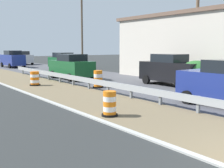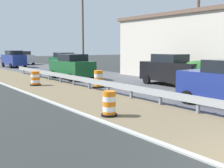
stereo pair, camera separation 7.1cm
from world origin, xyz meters
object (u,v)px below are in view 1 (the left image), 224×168
at_px(traffic_barrel_mid, 35,79).
at_px(car_distant_c, 22,58).
at_px(car_mid_far_lane, 10,57).
at_px(car_trailing_far_lane, 13,59).
at_px(car_trailing_near_lane, 171,70).
at_px(car_distant_b, 71,67).
at_px(traffic_barrel_nearest, 110,105).
at_px(car_distant_a, 64,61).
at_px(utility_pole_mid, 82,30).
at_px(traffic_barrel_close, 98,80).
at_px(utility_pole_near, 197,20).

distance_m(traffic_barrel_mid, car_distant_c, 25.61).
distance_m(car_mid_far_lane, car_trailing_far_lane, 13.06).
bearing_deg(car_trailing_near_lane, car_distant_b, -153.00).
relative_size(traffic_barrel_nearest, car_distant_c, 0.23).
relative_size(car_trailing_near_lane, car_mid_far_lane, 1.07).
bearing_deg(car_mid_far_lane, car_distant_c, -3.22).
relative_size(car_trailing_near_lane, car_distant_a, 1.02).
bearing_deg(traffic_barrel_nearest, car_trailing_far_lane, 79.65).
bearing_deg(car_distant_a, car_distant_b, -25.09).
height_order(car_distant_a, utility_pole_mid, utility_pole_mid).
relative_size(car_trailing_far_lane, car_distant_a, 1.03).
xyz_separation_m(traffic_barrel_nearest, car_distant_c, (8.53, 34.55, 0.61)).
relative_size(traffic_barrel_nearest, traffic_barrel_mid, 0.99).
distance_m(car_mid_far_lane, car_distant_c, 7.04).
height_order(traffic_barrel_nearest, car_trailing_near_lane, car_trailing_near_lane).
bearing_deg(car_distant_c, car_distant_a, -0.66).
bearing_deg(car_trailing_near_lane, traffic_barrel_close, -112.87).
bearing_deg(car_trailing_far_lane, utility_pole_mid, -136.10).
bearing_deg(traffic_barrel_nearest, car_mid_far_lane, 78.06).
height_order(car_trailing_far_lane, utility_pole_near, utility_pole_near).
distance_m(traffic_barrel_nearest, traffic_barrel_mid, 10.14).
height_order(car_trailing_near_lane, car_mid_far_lane, car_trailing_near_lane).
height_order(traffic_barrel_nearest, utility_pole_near, utility_pole_near).
bearing_deg(utility_pole_mid, car_trailing_far_lane, 135.85).
xyz_separation_m(car_trailing_near_lane, utility_pole_mid, (3.51, 17.87, 3.79)).
relative_size(traffic_barrel_close, utility_pole_mid, 0.12).
bearing_deg(car_trailing_near_lane, car_trailing_far_lane, -171.14).
relative_size(car_mid_far_lane, utility_pole_near, 0.50).
height_order(traffic_barrel_mid, utility_pole_near, utility_pole_near).
bearing_deg(car_distant_b, car_trailing_far_lane, -1.27).
bearing_deg(car_distant_b, car_trailing_near_lane, -154.15).
bearing_deg(utility_pole_near, traffic_barrel_mid, 152.67).
xyz_separation_m(car_trailing_far_lane, car_distant_b, (-0.37, -16.89, -0.07)).
relative_size(car_trailing_near_lane, utility_pole_mid, 0.50).
distance_m(car_trailing_far_lane, utility_pole_near, 25.42).
xyz_separation_m(traffic_barrel_nearest, utility_pole_mid, (12.13, 22.37, 4.45)).
relative_size(traffic_barrel_mid, car_distant_c, 0.23).
xyz_separation_m(car_distant_b, utility_pole_near, (6.62, -7.49, 3.59)).
bearing_deg(traffic_barrel_nearest, traffic_barrel_close, 59.31).
bearing_deg(car_distant_b, traffic_barrel_nearest, 157.83).
height_order(car_mid_far_lane, car_trailing_far_lane, car_trailing_far_lane).
height_order(traffic_barrel_nearest, car_trailing_far_lane, car_trailing_far_lane).
bearing_deg(utility_pole_near, car_trailing_near_lane, -177.56).
bearing_deg(traffic_barrel_mid, car_trailing_near_lane, -36.14).
bearing_deg(utility_pole_mid, car_distant_a, -158.17).
distance_m(traffic_barrel_mid, utility_pole_mid, 17.18).
bearing_deg(car_trailing_near_lane, car_distant_c, -178.70).
distance_m(traffic_barrel_close, car_distant_a, 15.22).
bearing_deg(traffic_barrel_close, utility_pole_near, -14.48).
xyz_separation_m(car_trailing_far_lane, utility_pole_near, (6.26, -24.38, 3.52)).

